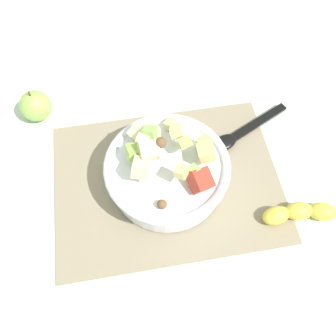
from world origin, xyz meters
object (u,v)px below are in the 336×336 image
object	(u,v)px
serving_spoon	(239,134)
banana_whole	(299,213)
whole_apple	(36,106)
salad_bowl	(168,170)

from	to	relation	value
serving_spoon	banana_whole	xyz separation A→B (m)	(0.06, -0.20, 0.01)
whole_apple	salad_bowl	bearing A→B (deg)	-39.52
serving_spoon	banana_whole	size ratio (longest dim) A/B	1.29
salad_bowl	serving_spoon	world-z (taller)	salad_bowl
salad_bowl	serving_spoon	xyz separation A→B (m)	(0.18, 0.08, -0.04)
whole_apple	banana_whole	world-z (taller)	whole_apple
whole_apple	banana_whole	bearing A→B (deg)	-34.00
whole_apple	serving_spoon	bearing A→B (deg)	-17.06
salad_bowl	banana_whole	world-z (taller)	salad_bowl
serving_spoon	banana_whole	world-z (taller)	banana_whole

